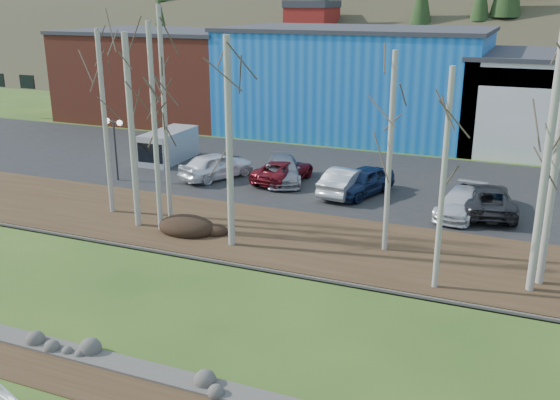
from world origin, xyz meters
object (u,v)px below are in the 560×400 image
at_px(car_5, 486,198).
at_px(van_grey, 168,146).
at_px(car_1, 283,171).
at_px(car_6, 461,203).
at_px(car_2, 283,170).
at_px(car_3, 362,181).
at_px(car_0, 217,165).
at_px(street_lamp, 114,132).
at_px(car_4, 347,181).

bearing_deg(car_5, van_grey, -19.85).
bearing_deg(car_1, car_6, 175.06).
xyz_separation_m(car_2, van_grey, (-8.84, 1.51, 0.31)).
bearing_deg(car_3, van_grey, -169.76).
bearing_deg(car_0, street_lamp, 51.41).
relative_size(car_4, car_6, 1.02).
distance_m(car_0, car_3, 8.91).
bearing_deg(street_lamp, car_3, 23.44).
bearing_deg(car_2, car_0, 169.49).
bearing_deg(car_4, car_1, -7.21).
bearing_deg(street_lamp, car_0, 38.72).
height_order(car_3, car_5, car_3).
bearing_deg(car_4, car_3, -159.93).
distance_m(car_4, car_6, 6.40).
bearing_deg(van_grey, car_3, -10.57).
bearing_deg(car_1, street_lamp, 28.27).
distance_m(street_lamp, car_2, 10.07).
height_order(car_3, van_grey, van_grey).
bearing_deg(street_lamp, car_5, 18.66).
relative_size(car_0, car_4, 1.02).
bearing_deg(car_5, car_2, -18.50).
relative_size(car_1, car_2, 0.97).
relative_size(car_1, car_5, 0.88).
distance_m(street_lamp, car_4, 13.77).
xyz_separation_m(car_3, van_grey, (-13.84, 2.31, 0.25)).
bearing_deg(car_2, car_4, -37.29).
distance_m(car_1, car_6, 10.70).
bearing_deg(car_3, car_2, -169.42).
relative_size(car_0, car_5, 0.88).
bearing_deg(car_6, car_2, 176.04).
xyz_separation_m(car_0, car_3, (8.91, 0.12, -0.04)).
xyz_separation_m(street_lamp, car_1, (9.19, 3.52, -2.23)).
distance_m(car_1, car_3, 5.06).
height_order(car_6, van_grey, van_grey).
bearing_deg(car_1, van_grey, -2.24).
bearing_deg(car_0, car_4, -155.18).
bearing_deg(van_grey, street_lamp, -95.01).
distance_m(car_2, car_5, 11.63).
xyz_separation_m(car_3, car_4, (-0.82, -0.20, -0.01)).
height_order(car_0, car_2, car_0).
bearing_deg(car_4, street_lamp, 17.10).
relative_size(car_3, car_5, 0.84).
relative_size(car_0, van_grey, 1.00).
height_order(car_1, van_grey, van_grey).
xyz_separation_m(street_lamp, car_3, (14.19, 2.70, -2.12)).
relative_size(street_lamp, car_4, 0.80).
height_order(car_4, van_grey, van_grey).
distance_m(car_1, car_4, 4.30).
bearing_deg(car_0, car_2, -141.32).
height_order(car_5, van_grey, van_grey).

